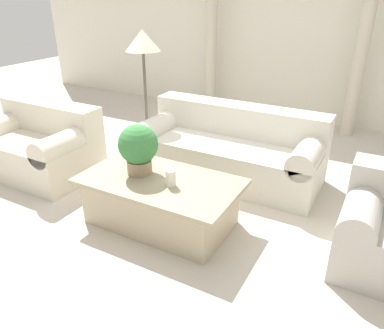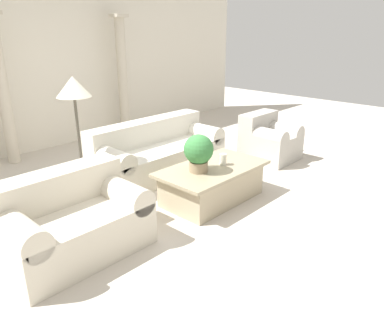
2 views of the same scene
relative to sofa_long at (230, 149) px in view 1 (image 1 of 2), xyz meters
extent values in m
plane|color=beige|center=(-0.30, -0.81, -0.33)|extent=(16.00, 16.00, 0.00)
cube|color=silver|center=(-0.30, 2.48, 1.27)|extent=(10.00, 0.06, 3.20)
cube|color=beige|center=(0.00, -0.05, -0.11)|extent=(2.07, 0.86, 0.45)
cube|color=beige|center=(0.00, 0.23, 0.29)|extent=(2.07, 0.30, 0.35)
cylinder|color=beige|center=(-0.89, -0.05, 0.16)|extent=(0.28, 0.86, 0.28)
cylinder|color=beige|center=(0.89, -0.05, 0.16)|extent=(0.28, 0.86, 0.28)
cube|color=beige|center=(-2.00, -1.04, -0.11)|extent=(1.36, 0.86, 0.45)
cube|color=beige|center=(-2.00, -0.76, 0.29)|extent=(1.36, 0.30, 0.35)
cylinder|color=beige|center=(-2.55, -1.04, 0.16)|extent=(0.28, 0.86, 0.28)
cylinder|color=beige|center=(-1.46, -1.04, 0.16)|extent=(0.28, 0.86, 0.28)
cube|color=tan|center=(-0.15, -1.22, -0.12)|extent=(1.26, 0.71, 0.41)
cube|color=tan|center=(-0.15, -1.22, 0.10)|extent=(1.44, 0.81, 0.04)
cylinder|color=#937F60|center=(-0.39, -1.20, 0.19)|extent=(0.23, 0.23, 0.13)
sphere|color=#387A3D|center=(-0.39, -1.20, 0.41)|extent=(0.36, 0.36, 0.36)
cylinder|color=silver|center=(-0.01, -1.27, 0.20)|extent=(0.09, 0.09, 0.15)
cylinder|color=#4C473D|center=(-1.22, 0.09, -0.31)|extent=(0.28, 0.28, 0.03)
cylinder|color=#4C473D|center=(-1.22, 0.09, 0.35)|extent=(0.04, 0.04, 1.29)
cone|color=beige|center=(-1.22, 0.09, 1.11)|extent=(0.42, 0.42, 0.25)
cylinder|color=beige|center=(-1.31, 2.11, 0.82)|extent=(0.19, 0.19, 2.29)
cylinder|color=beige|center=(1.00, 2.11, 0.82)|extent=(0.19, 0.19, 2.29)
cylinder|color=#B7B2A8|center=(1.49, -0.90, 0.13)|extent=(0.28, 0.82, 0.28)
camera|label=1|loc=(1.53, -3.68, 1.67)|focal=35.00mm
camera|label=2|loc=(-3.56, -4.07, 1.79)|focal=35.00mm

